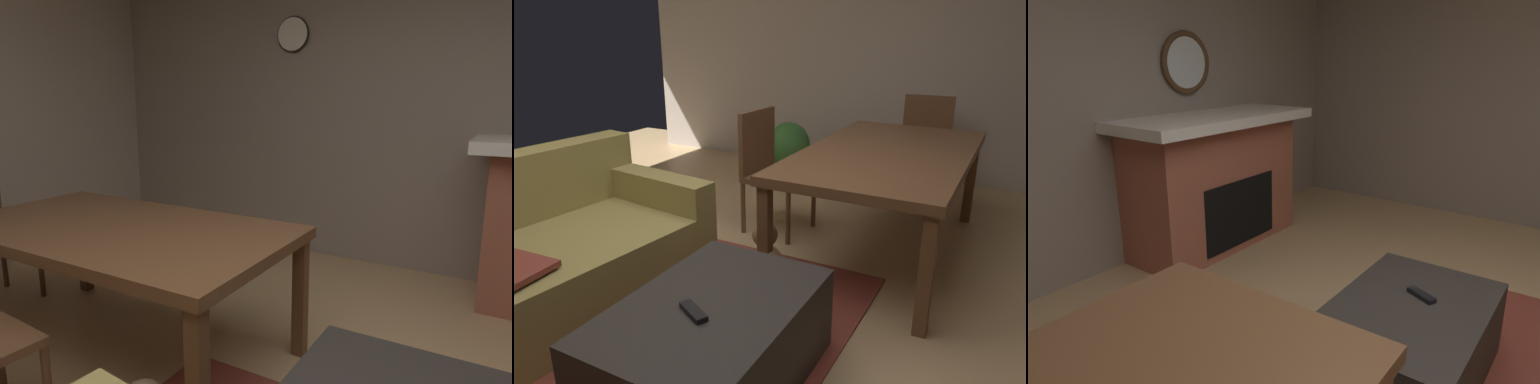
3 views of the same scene
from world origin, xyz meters
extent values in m
cube|color=gray|center=(0.00, -2.74, 1.27)|extent=(6.98, 0.12, 2.55)
cube|color=brown|center=(1.32, -0.58, 0.71)|extent=(1.88, 1.04, 0.06)
cube|color=brown|center=(0.44, -1.04, 0.34)|extent=(0.07, 0.07, 0.68)
cube|color=brown|center=(2.20, -1.04, 0.34)|extent=(0.07, 0.07, 0.68)
cylinder|color=brown|center=(1.50, 0.03, 0.21)|extent=(0.04, 0.04, 0.41)
cylinder|color=brown|center=(2.38, -0.79, 0.21)|extent=(0.04, 0.04, 0.41)
cylinder|color=brown|center=(2.77, -0.76, 0.21)|extent=(0.04, 0.04, 0.41)
cylinder|color=silver|center=(1.28, -2.65, 1.97)|extent=(0.28, 0.03, 0.28)
torus|color=black|center=(1.28, -2.65, 1.97)|extent=(0.30, 0.02, 0.30)
camera|label=1|loc=(-0.52, 1.09, 1.41)|focal=31.70mm
camera|label=2|loc=(-1.83, -1.36, 1.53)|focal=33.89mm
camera|label=3|loc=(1.60, 0.35, 1.61)|focal=31.90mm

